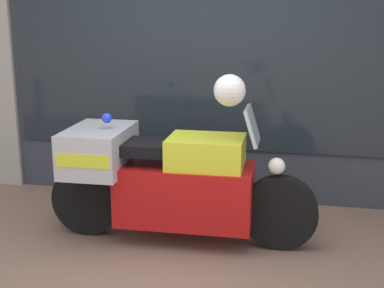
# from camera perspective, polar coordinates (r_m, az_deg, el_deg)

# --- Properties ---
(ground_plane) EXTENTS (60.00, 60.00, 0.00)m
(ground_plane) POSITION_cam_1_polar(r_m,az_deg,el_deg) (4.20, -3.35, -13.81)
(ground_plane) COLOR #7A5B4C
(shop_building) EXTENTS (6.16, 0.55, 4.06)m
(shop_building) POSITION_cam_1_polar(r_m,az_deg,el_deg) (5.75, -2.48, 14.84)
(shop_building) COLOR #333842
(shop_building) RESTS_ON ground
(window_display) EXTENTS (4.77, 0.30, 1.84)m
(window_display) POSITION_cam_1_polar(r_m,az_deg,el_deg) (5.84, 5.58, -1.04)
(window_display) COLOR slate
(window_display) RESTS_ON ground
(paramedic_motorcycle) EXTENTS (2.34, 0.78, 1.20)m
(paramedic_motorcycle) POSITION_cam_1_polar(r_m,az_deg,el_deg) (4.61, -2.98, -3.58)
(paramedic_motorcycle) COLOR black
(paramedic_motorcycle) RESTS_ON ground
(white_helmet) EXTENTS (0.26, 0.26, 0.26)m
(white_helmet) POSITION_cam_1_polar(r_m,az_deg,el_deg) (4.34, 4.04, 5.73)
(white_helmet) COLOR white
(white_helmet) RESTS_ON paramedic_motorcycle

